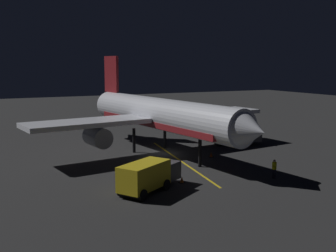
# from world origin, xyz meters

# --- Properties ---
(ground_plane) EXTENTS (180.00, 180.00, 0.20)m
(ground_plane) POSITION_xyz_m (0.00, 0.00, -0.10)
(ground_plane) COLOR #29292A
(apron_guide_stripe) EXTENTS (3.46, 20.79, 0.01)m
(apron_guide_stripe) POSITION_xyz_m (-0.46, 4.00, 0.00)
(apron_guide_stripe) COLOR gold
(apron_guide_stripe) RESTS_ON ground_plane
(airliner) EXTENTS (30.23, 33.12, 11.30)m
(airliner) POSITION_xyz_m (0.08, -0.56, 4.43)
(airliner) COLOR silver
(airliner) RESTS_ON ground_plane
(baggage_truck) EXTENTS (6.56, 5.13, 2.46)m
(baggage_truck) POSITION_xyz_m (6.88, 12.49, 1.28)
(baggage_truck) COLOR gold
(baggage_truck) RESTS_ON ground_plane
(catering_truck) EXTENTS (6.52, 4.03, 2.31)m
(catering_truck) POSITION_xyz_m (-10.85, -0.87, 1.21)
(catering_truck) COLOR maroon
(catering_truck) RESTS_ON ground_plane
(ground_crew_worker) EXTENTS (0.40, 0.40, 1.74)m
(ground_crew_worker) POSITION_xyz_m (-4.81, 13.94, 0.89)
(ground_crew_worker) COLOR black
(ground_crew_worker) RESTS_ON ground_plane
(traffic_cone_near_left) EXTENTS (0.50, 0.50, 0.55)m
(traffic_cone_near_left) POSITION_xyz_m (3.30, 11.49, 0.25)
(traffic_cone_near_left) COLOR #EA590F
(traffic_cone_near_left) RESTS_ON ground_plane
(traffic_cone_near_right) EXTENTS (0.50, 0.50, 0.55)m
(traffic_cone_near_right) POSITION_xyz_m (-4.32, 4.06, 0.25)
(traffic_cone_near_right) COLOR #EA590F
(traffic_cone_near_right) RESTS_ON ground_plane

